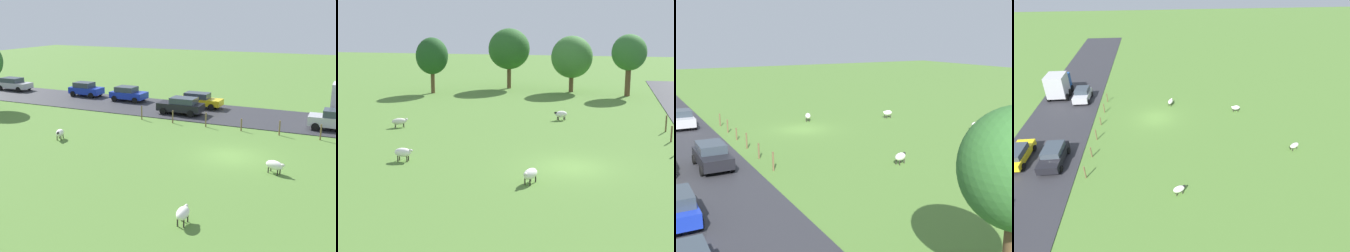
% 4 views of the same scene
% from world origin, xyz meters
% --- Properties ---
extents(ground_plane, '(160.00, 160.00, 0.00)m').
position_xyz_m(ground_plane, '(0.00, 0.00, 0.00)').
color(ground_plane, '#517A33').
extents(road_strip, '(8.00, 80.00, 0.06)m').
position_xyz_m(road_strip, '(11.45, 0.00, 0.03)').
color(road_strip, '#2D2D33').
rests_on(road_strip, ground_plane).
extents(sheep_0, '(1.17, 0.87, 0.79)m').
position_xyz_m(sheep_0, '(-1.63, 13.04, 0.52)').
color(sheep_0, white).
rests_on(sheep_0, ground_plane).
extents(sheep_1, '(0.91, 1.29, 0.81)m').
position_xyz_m(sheep_1, '(-1.97, -3.27, 0.53)').
color(sheep_1, white).
rests_on(sheep_1, ground_plane).
extents(sheep_2, '(1.15, 0.61, 0.83)m').
position_xyz_m(sheep_2, '(-10.06, -0.67, 0.55)').
color(sheep_2, white).
rests_on(sheep_2, ground_plane).
extents(fence_post_0, '(0.12, 0.12, 1.23)m').
position_xyz_m(fence_post_0, '(6.47, -5.13, 0.62)').
color(fence_post_0, brown).
rests_on(fence_post_0, ground_plane).
extents(fence_post_1, '(0.12, 0.12, 1.20)m').
position_xyz_m(fence_post_1, '(6.47, -2.05, 0.60)').
color(fence_post_1, brown).
rests_on(fence_post_1, ground_plane).
extents(fence_post_2, '(0.12, 0.12, 1.03)m').
position_xyz_m(fence_post_2, '(6.47, 1.03, 0.51)').
color(fence_post_2, brown).
rests_on(fence_post_2, ground_plane).
extents(fence_post_3, '(0.12, 0.12, 1.25)m').
position_xyz_m(fence_post_3, '(6.47, 4.11, 0.62)').
color(fence_post_3, brown).
rests_on(fence_post_3, ground_plane).
extents(fence_post_4, '(0.12, 0.12, 1.14)m').
position_xyz_m(fence_post_4, '(6.47, 7.19, 0.57)').
color(fence_post_4, brown).
rests_on(fence_post_4, ground_plane).
extents(fence_post_5, '(0.12, 0.12, 1.27)m').
position_xyz_m(fence_post_5, '(6.47, 10.27, 0.63)').
color(fence_post_5, brown).
rests_on(fence_post_5, ground_plane).
extents(car_0, '(2.06, 4.48, 1.55)m').
position_xyz_m(car_0, '(13.00, 31.89, 0.87)').
color(car_0, '#B7B7BC').
rests_on(car_0, road_strip).
extents(car_1, '(2.18, 3.90, 1.57)m').
position_xyz_m(car_1, '(13.13, 15.50, 0.88)').
color(car_1, '#1933B2').
rests_on(car_1, road_strip).
extents(car_2, '(2.12, 4.32, 1.60)m').
position_xyz_m(car_2, '(9.80, 7.77, 0.89)').
color(car_2, black).
rests_on(car_2, road_strip).
extents(car_3, '(2.05, 3.83, 1.61)m').
position_xyz_m(car_3, '(13.47, 21.34, 0.89)').
color(car_3, '#1933B2').
rests_on(car_3, road_strip).
extents(car_4, '(1.94, 4.48, 1.50)m').
position_xyz_m(car_4, '(13.25, 7.21, 0.85)').
color(car_4, yellow).
rests_on(car_4, road_strip).
extents(car_5, '(2.14, 3.80, 1.67)m').
position_xyz_m(car_5, '(9.81, -5.81, 0.92)').
color(car_5, '#B7B7BC').
rests_on(car_5, road_strip).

